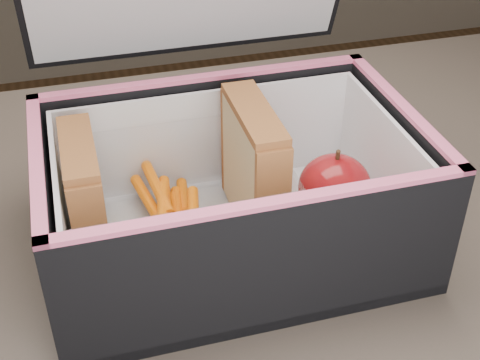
% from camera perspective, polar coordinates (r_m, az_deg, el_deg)
% --- Properties ---
extents(kitchen_table, '(1.20, 0.80, 0.75)m').
position_cam_1_polar(kitchen_table, '(0.66, 6.70, -12.40)').
color(kitchen_table, brown).
rests_on(kitchen_table, ground).
extents(lunch_bag, '(0.31, 0.28, 0.30)m').
position_cam_1_polar(lunch_bag, '(0.56, -0.84, -0.22)').
color(lunch_bag, black).
rests_on(lunch_bag, kitchen_table).
extents(plastic_tub, '(0.19, 0.13, 0.08)m').
position_cam_1_polar(plastic_tub, '(0.57, -5.73, -1.82)').
color(plastic_tub, white).
rests_on(plastic_tub, lunch_bag).
extents(sandwich_left, '(0.03, 0.09, 0.10)m').
position_cam_1_polar(sandwich_left, '(0.55, -13.03, -1.58)').
color(sandwich_left, tan).
rests_on(sandwich_left, plastic_tub).
extents(sandwich_right, '(0.03, 0.10, 0.11)m').
position_cam_1_polar(sandwich_right, '(0.57, 1.17, 1.05)').
color(sandwich_right, tan).
rests_on(sandwich_right, plastic_tub).
extents(carrot_sticks, '(0.05, 0.14, 0.03)m').
position_cam_1_polar(carrot_sticks, '(0.58, -5.71, -2.75)').
color(carrot_sticks, orange).
rests_on(carrot_sticks, plastic_tub).
extents(paper_napkin, '(0.08, 0.08, 0.01)m').
position_cam_1_polar(paper_napkin, '(0.61, 7.51, -2.98)').
color(paper_napkin, white).
rests_on(paper_napkin, lunch_bag).
extents(red_apple, '(0.08, 0.08, 0.07)m').
position_cam_1_polar(red_apple, '(0.59, 8.08, -0.64)').
color(red_apple, maroon).
rests_on(red_apple, paper_napkin).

